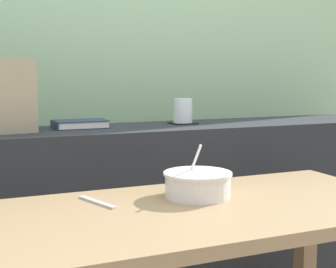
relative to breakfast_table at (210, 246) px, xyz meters
The scene contains 8 objects.
outdoor_backdrop 1.46m from the breakfast_table, 87.80° to the left, with size 4.80×0.08×2.80m, color #9EC699.
dark_console_ledge 0.65m from the breakfast_table, 85.74° to the left, with size 2.80×0.37×0.88m, color #23262B.
breakfast_table is the anchor object (origin of this frame).
coaster_square 0.76m from the breakfast_table, 71.37° to the left, with size 0.10×0.10×0.01m, color black.
juice_glass 0.78m from the breakfast_table, 71.37° to the left, with size 0.08×0.08×0.10m.
closed_book 0.77m from the breakfast_table, 107.00° to the left, with size 0.20×0.14×0.03m.
soup_bowl 0.19m from the breakfast_table, 85.32° to the left, with size 0.21×0.21×0.16m.
fork_utensil 0.34m from the breakfast_table, 153.39° to the left, with size 0.02×0.17×0.01m, color silver.
Camera 1 is at (-0.68, -1.27, 1.09)m, focal length 52.34 mm.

